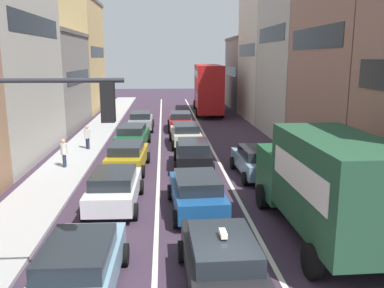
# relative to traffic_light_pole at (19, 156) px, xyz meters

# --- Properties ---
(sidewalk_left) EXTENTS (2.60, 64.00, 0.14)m
(sidewalk_left) POSITION_rel_traffic_light_pole_xyz_m (-2.25, 19.38, -3.75)
(sidewalk_left) COLOR #ACACAC
(sidewalk_left) RESTS_ON ground
(lane_stripe_left) EXTENTS (0.16, 60.00, 0.01)m
(lane_stripe_left) POSITION_rel_traffic_light_pole_xyz_m (2.75, 19.38, -3.81)
(lane_stripe_left) COLOR silver
(lane_stripe_left) RESTS_ON ground
(lane_stripe_right) EXTENTS (0.16, 60.00, 0.01)m
(lane_stripe_right) POSITION_rel_traffic_light_pole_xyz_m (6.15, 19.38, -3.81)
(lane_stripe_right) COLOR silver
(lane_stripe_right) RESTS_ON ground
(building_row_left) EXTENTS (7.20, 43.90, 14.17)m
(building_row_left) POSITION_rel_traffic_light_pole_xyz_m (-7.55, 20.24, 2.32)
(building_row_left) COLOR #9E7556
(building_row_left) RESTS_ON ground
(building_row_right) EXTENTS (7.20, 43.90, 13.88)m
(building_row_right) POSITION_rel_traffic_light_pole_xyz_m (14.35, 20.74, 2.04)
(building_row_right) COLOR gray
(building_row_right) RESTS_ON ground
(traffic_light_pole) EXTENTS (3.58, 0.38, 5.50)m
(traffic_light_pole) POSITION_rel_traffic_light_pole_xyz_m (0.00, 0.00, 0.00)
(traffic_light_pole) COLOR #2D2D33
(traffic_light_pole) RESTS_ON ground
(removalist_box_truck) EXTENTS (2.82, 7.75, 3.58)m
(removalist_box_truck) POSITION_rel_traffic_light_pole_xyz_m (8.15, 3.60, -1.84)
(removalist_box_truck) COLOR #1E5933
(removalist_box_truck) RESTS_ON ground
(taxi_centre_lane_front) EXTENTS (2.13, 4.33, 1.66)m
(taxi_centre_lane_front) POSITION_rel_traffic_light_pole_xyz_m (4.48, 0.87, -3.02)
(taxi_centre_lane_front) COLOR black
(taxi_centre_lane_front) RESTS_ON ground
(sedan_left_lane_front) EXTENTS (2.13, 4.34, 1.49)m
(sedan_left_lane_front) POSITION_rel_traffic_light_pole_xyz_m (0.93, 0.80, -3.02)
(sedan_left_lane_front) COLOR #759EB7
(sedan_left_lane_front) RESTS_ON ground
(sedan_centre_lane_second) EXTENTS (2.24, 4.38, 1.49)m
(sedan_centre_lane_second) POSITION_rel_traffic_light_pole_xyz_m (4.28, 6.29, -3.02)
(sedan_centre_lane_second) COLOR #194C8C
(sedan_centre_lane_second) RESTS_ON ground
(wagon_left_lane_second) EXTENTS (2.14, 4.34, 1.49)m
(wagon_left_lane_second) POSITION_rel_traffic_light_pole_xyz_m (1.06, 7.07, -3.02)
(wagon_left_lane_second) COLOR silver
(wagon_left_lane_second) RESTS_ON ground
(hatchback_centre_lane_third) EXTENTS (2.15, 4.34, 1.49)m
(hatchback_centre_lane_third) POSITION_rel_traffic_light_pole_xyz_m (4.60, 12.77, -3.02)
(hatchback_centre_lane_third) COLOR black
(hatchback_centre_lane_third) RESTS_ON ground
(sedan_left_lane_third) EXTENTS (2.26, 4.39, 1.49)m
(sedan_left_lane_third) POSITION_rel_traffic_light_pole_xyz_m (1.12, 12.47, -3.02)
(sedan_left_lane_third) COLOR #B29319
(sedan_left_lane_third) RESTS_ON ground
(coupe_centre_lane_fourth) EXTENTS (2.20, 4.37, 1.49)m
(coupe_centre_lane_fourth) POSITION_rel_traffic_light_pole_xyz_m (4.51, 18.49, -3.02)
(coupe_centre_lane_fourth) COLOR beige
(coupe_centre_lane_fourth) RESTS_ON ground
(sedan_left_lane_fourth) EXTENTS (2.30, 4.41, 1.49)m
(sedan_left_lane_fourth) POSITION_rel_traffic_light_pole_xyz_m (0.98, 18.06, -3.02)
(sedan_left_lane_fourth) COLOR #19592D
(sedan_left_lane_fourth) RESTS_ON ground
(sedan_centre_lane_fifth) EXTENTS (2.06, 4.30, 1.49)m
(sedan_centre_lane_fifth) POSITION_rel_traffic_light_pole_xyz_m (4.41, 24.48, -3.02)
(sedan_centre_lane_fifth) COLOR #A51E1E
(sedan_centre_lane_fifth) RESTS_ON ground
(sedan_left_lane_fifth) EXTENTS (2.08, 4.31, 1.49)m
(sedan_left_lane_fifth) POSITION_rel_traffic_light_pole_xyz_m (1.19, 24.73, -3.02)
(sedan_left_lane_fifth) COLOR gray
(sedan_left_lane_fifth) RESTS_ON ground
(sedan_right_lane_behind_truck) EXTENTS (2.16, 4.35, 1.49)m
(sedan_right_lane_behind_truck) POSITION_rel_traffic_light_pole_xyz_m (7.68, 10.92, -3.02)
(sedan_right_lane_behind_truck) COLOR #759EB7
(sedan_right_lane_behind_truck) RESTS_ON ground
(bus_mid_queue_primary) EXTENTS (3.14, 10.60, 5.06)m
(bus_mid_queue_primary) POSITION_rel_traffic_light_pole_xyz_m (7.72, 34.42, -0.99)
(bus_mid_queue_primary) COLOR #B21919
(bus_mid_queue_primary) RESTS_ON ground
(pedestrian_near_kerb) EXTENTS (0.34, 0.54, 1.66)m
(pedestrian_near_kerb) POSITION_rel_traffic_light_pole_xyz_m (-2.24, 12.89, -2.87)
(pedestrian_near_kerb) COLOR #262D47
(pedestrian_near_kerb) RESTS_ON ground
(pedestrian_mid_sidewalk) EXTENTS (0.36, 0.46, 1.66)m
(pedestrian_mid_sidewalk) POSITION_rel_traffic_light_pole_xyz_m (-1.80, 17.25, -2.87)
(pedestrian_mid_sidewalk) COLOR #262D47
(pedestrian_mid_sidewalk) RESTS_ON ground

